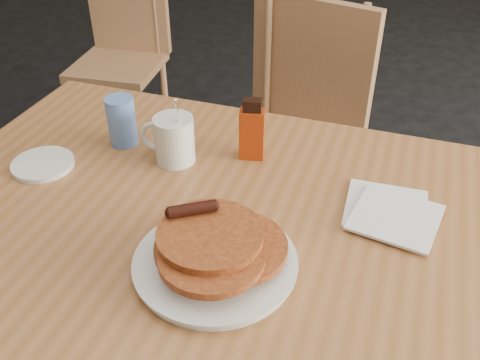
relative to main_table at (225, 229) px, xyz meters
The scene contains 9 objects.
main_table is the anchor object (origin of this frame).
chair_main_far 0.76m from the main_table, 89.20° to the left, with size 0.52×0.53×0.94m.
chair_wall_extra 1.68m from the main_table, 125.81° to the left, with size 0.41×0.42×0.85m.
pancake_plate 0.16m from the main_table, 77.54° to the right, with size 0.29×0.29×0.10m.
coffee_mug 0.25m from the main_table, 138.77° to the left, with size 0.13×0.09×0.17m.
syrup_bottle 0.25m from the main_table, 92.49° to the left, with size 0.06×0.05×0.15m.
napkin_stack 0.34m from the main_table, 17.13° to the left, with size 0.20×0.21×0.01m.
blue_tumbler 0.38m from the main_table, 149.97° to the left, with size 0.07×0.07×0.12m, color #5278C0.
side_saucer 0.45m from the main_table, behind, with size 0.14×0.14×0.01m, color silver.
Camera 1 is at (0.30, -0.80, 1.43)m, focal length 40.00 mm.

